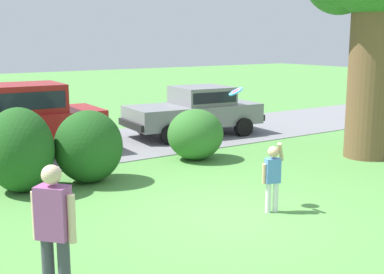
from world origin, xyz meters
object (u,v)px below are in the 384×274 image
at_px(parked_sedan, 196,109).
at_px(parked_suv, 13,117).
at_px(frisbee, 236,92).
at_px(child_thrower, 273,173).
at_px(adult_onlooker, 54,231).

distance_m(parked_sedan, parked_suv, 5.71).
bearing_deg(parked_suv, frisbee, -70.01).
height_order(parked_suv, frisbee, frisbee).
height_order(child_thrower, adult_onlooker, adult_onlooker).
bearing_deg(adult_onlooker, frisbee, 24.82).
bearing_deg(frisbee, parked_sedan, 60.97).
height_order(parked_sedan, frisbee, frisbee).
bearing_deg(frisbee, child_thrower, -67.57).
distance_m(parked_suv, child_thrower, 7.42).
height_order(child_thrower, frisbee, frisbee).
bearing_deg(child_thrower, adult_onlooker, -164.83).
relative_size(parked_suv, frisbee, 16.80).
distance_m(parked_suv, adult_onlooker, 8.35).
bearing_deg(frisbee, parked_suv, 109.99).
relative_size(parked_sedan, adult_onlooker, 2.61).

